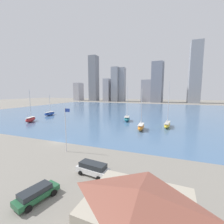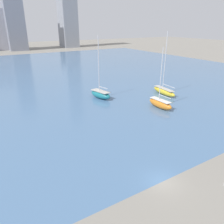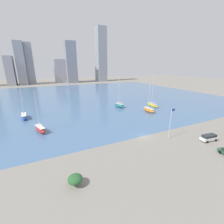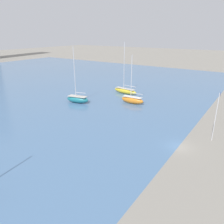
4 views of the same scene
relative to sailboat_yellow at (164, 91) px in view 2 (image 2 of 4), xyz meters
The scene contains 5 objects.
ground_plane 37.35m from the sailboat_yellow, 133.97° to the right, with size 500.00×500.00×0.00m, color gray.
harbor_water 50.33m from the sailboat_yellow, 121.01° to the left, with size 180.00×140.00×0.00m.
sailboat_yellow is the anchor object (origin of this frame).
sailboat_orange 11.02m from the sailboat_yellow, 138.24° to the right, with size 2.10×6.97×13.71m.
sailboat_teal 17.76m from the sailboat_yellow, 159.39° to the left, with size 3.98×7.24×15.85m.
Camera 2 is at (-16.74, -15.47, 18.21)m, focal length 35.00 mm.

